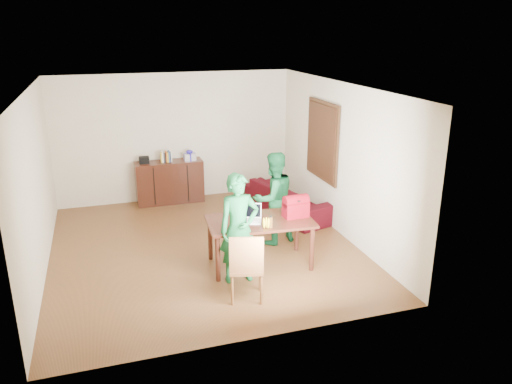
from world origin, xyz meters
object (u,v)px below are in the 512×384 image
object	(u,v)px
red_bag	(296,208)
table	(260,226)
chair	(246,279)
person_near	(239,228)
sofa	(288,199)
laptop	(250,219)
person_far	(273,198)
bottle	(271,222)

from	to	relation	value
red_bag	table	bearing A→B (deg)	173.55
chair	person_near	distance (m)	0.77
table	person_near	bearing A→B (deg)	-135.78
sofa	table	bearing A→B (deg)	131.99
table	laptop	xyz separation A→B (m)	(-0.17, -0.02, 0.14)
person_far	red_bag	bearing A→B (deg)	80.71
table	laptop	distance (m)	0.22
person_far	laptop	world-z (taller)	person_far
chair	person_far	distance (m)	2.03
table	person_near	xyz separation A→B (m)	(-0.44, -0.37, 0.16)
red_bag	sofa	xyz separation A→B (m)	(0.66, 2.03, -0.60)
chair	bottle	world-z (taller)	chair
laptop	bottle	bearing A→B (deg)	-33.30
person_near	laptop	xyz separation A→B (m)	(0.27, 0.35, -0.02)
person_near	sofa	distance (m)	2.94
chair	laptop	size ratio (longest dim) A/B	2.46
laptop	red_bag	size ratio (longest dim) A/B	1.06
chair	sofa	size ratio (longest dim) A/B	0.48
chair	bottle	bearing A→B (deg)	62.55
person_near	red_bag	world-z (taller)	person_near
chair	person_near	size ratio (longest dim) A/B	0.61
table	chair	size ratio (longest dim) A/B	1.68
chair	person_far	bearing A→B (deg)	75.08
laptop	chair	bearing A→B (deg)	-89.36
laptop	table	bearing A→B (deg)	26.07
person_far	bottle	world-z (taller)	person_far
laptop	sofa	size ratio (longest dim) A/B	0.20
laptop	person_near	bearing A→B (deg)	-107.03
red_bag	chair	bearing A→B (deg)	-143.22
person_near	sofa	size ratio (longest dim) A/B	0.79
chair	red_bag	size ratio (longest dim) A/B	2.61
person_near	sofa	xyz separation A→B (m)	(1.68, 2.36, -0.52)
person_far	red_bag	size ratio (longest dim) A/B	4.21
table	laptop	size ratio (longest dim) A/B	4.12
person_far	person_near	bearing A→B (deg)	35.69
laptop	bottle	size ratio (longest dim) A/B	2.20
table	red_bag	size ratio (longest dim) A/B	4.38
table	laptop	bearing A→B (deg)	-170.21
person_far	chair	bearing A→B (deg)	44.72
table	sofa	distance (m)	2.37
bottle	sofa	xyz separation A→B (m)	(1.18, 2.32, -0.55)
laptop	sofa	bearing A→B (deg)	75.34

